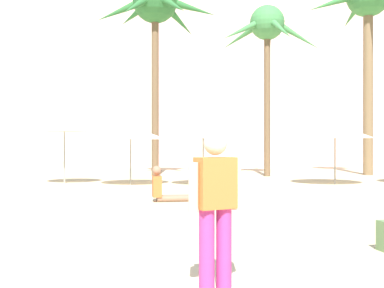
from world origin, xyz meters
name	(u,v)px	position (x,y,z in m)	size (l,w,h in m)	color
hotel_pink	(242,79)	(2.95, 31.46, 6.16)	(22.88, 8.60, 12.33)	beige
hotel_tower_gray	(63,32)	(-12.90, 40.94, 11.82)	(19.98, 11.41, 23.65)	beige
palm_tree_far_left	(368,8)	(7.63, 18.42, 7.79)	(5.88, 5.75, 9.46)	brown
palm_tree_left	(267,33)	(2.76, 17.49, 6.46)	(4.70, 5.03, 7.69)	brown
palm_tree_center	(155,9)	(-2.28, 17.62, 7.57)	(5.61, 4.80, 8.98)	brown
cafe_umbrella_0	(203,131)	(-0.16, 12.77, 1.93)	(2.44, 2.44, 2.20)	gray
cafe_umbrella_2	(64,125)	(-5.29, 13.47, 2.16)	(2.16, 2.16, 2.41)	gray
cafe_umbrella_3	(335,131)	(4.61, 13.18, 1.93)	(2.72, 2.72, 2.18)	gray
cafe_umbrella_5	(131,133)	(-2.76, 12.89, 1.87)	(2.60, 2.60, 2.10)	gray
person_near_right	(164,189)	(-1.23, 7.95, 0.31)	(1.02, 0.54, 0.92)	#936B51
person_mid_center	(215,204)	(-0.19, 0.40, 0.88)	(0.58, 0.38, 1.62)	#B7337F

